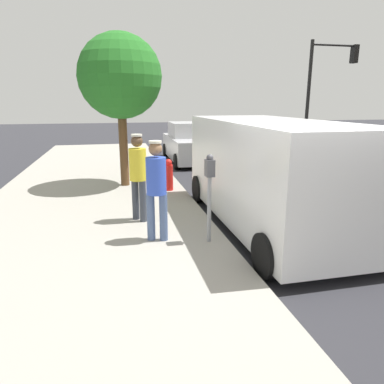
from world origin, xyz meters
TOP-DOWN VIEW (x-y plane):
  - ground_plane at (0.00, 0.00)m, footprint 80.00×80.00m
  - sidewalk_slab at (3.50, 0.00)m, footprint 5.00×32.00m
  - parking_meter_near at (1.35, -0.81)m, footprint 0.14×0.18m
  - pedestrian_in_blue at (2.21, -1.08)m, footprint 0.35×0.34m
  - pedestrian_in_yellow at (2.43, -2.21)m, footprint 0.34×0.34m
  - parked_van at (-0.15, -1.69)m, footprint 2.13×5.20m
  - parked_sedan_behind at (-0.37, -9.98)m, footprint 2.01×4.43m
  - traffic_light_corner at (-6.93, -10.52)m, footprint 2.48×0.42m
  - street_tree at (2.59, -5.45)m, footprint 2.27×2.27m
  - fire_hydrant at (1.45, -4.57)m, footprint 0.24×0.24m

SIDE VIEW (x-z plane):
  - ground_plane at x=0.00m, z-range 0.00..0.00m
  - sidewalk_slab at x=3.50m, z-range 0.00..0.15m
  - fire_hydrant at x=1.45m, z-range 0.14..1.00m
  - parked_sedan_behind at x=-0.37m, z-range -0.08..1.57m
  - pedestrian_in_blue at x=2.21m, z-range 0.28..2.01m
  - pedestrian_in_yellow at x=2.43m, z-range 0.28..2.03m
  - parked_van at x=-0.15m, z-range 0.08..2.23m
  - parking_meter_near at x=1.35m, z-range 0.42..1.94m
  - street_tree at x=2.59m, z-range 1.07..5.22m
  - traffic_light_corner at x=-6.93m, z-range 0.92..6.12m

